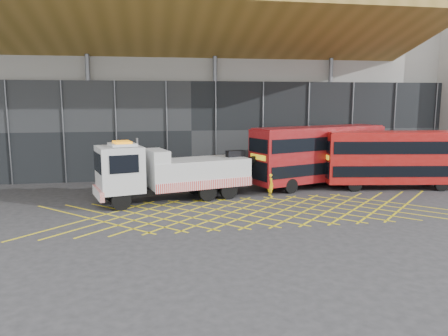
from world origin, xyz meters
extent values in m
plane|color=#2C2B2E|center=(0.00, 0.00, 0.00)|extent=(120.00, 120.00, 0.00)
cube|color=yellow|center=(-4.80, 0.00, 0.01)|extent=(7.16, 7.16, 0.01)
cube|color=yellow|center=(-4.80, 0.00, 0.01)|extent=(7.16, 7.16, 0.01)
cube|color=yellow|center=(-3.20, 0.00, 0.01)|extent=(7.16, 7.16, 0.01)
cube|color=yellow|center=(-3.20, 0.00, 0.01)|extent=(7.16, 7.16, 0.01)
cube|color=yellow|center=(-1.60, 0.00, 0.01)|extent=(7.16, 7.16, 0.01)
cube|color=yellow|center=(-1.60, 0.00, 0.01)|extent=(7.16, 7.16, 0.01)
cube|color=yellow|center=(0.00, 0.00, 0.01)|extent=(7.16, 7.16, 0.01)
cube|color=yellow|center=(0.00, 0.00, 0.01)|extent=(7.16, 7.16, 0.01)
cube|color=yellow|center=(1.60, 0.00, 0.01)|extent=(7.16, 7.16, 0.01)
cube|color=yellow|center=(1.60, 0.00, 0.01)|extent=(7.16, 7.16, 0.01)
cube|color=yellow|center=(3.20, 0.00, 0.01)|extent=(7.16, 7.16, 0.01)
cube|color=yellow|center=(3.20, 0.00, 0.01)|extent=(7.16, 7.16, 0.01)
cube|color=yellow|center=(4.80, 0.00, 0.01)|extent=(7.16, 7.16, 0.01)
cube|color=yellow|center=(4.80, 0.00, 0.01)|extent=(7.16, 7.16, 0.01)
cube|color=yellow|center=(6.40, 0.00, 0.01)|extent=(7.16, 7.16, 0.01)
cube|color=yellow|center=(6.40, 0.00, 0.01)|extent=(7.16, 7.16, 0.01)
cube|color=yellow|center=(8.00, 0.00, 0.01)|extent=(7.16, 7.16, 0.01)
cube|color=yellow|center=(8.00, 0.00, 0.01)|extent=(7.16, 7.16, 0.01)
cube|color=yellow|center=(9.60, 0.00, 0.01)|extent=(7.16, 7.16, 0.01)
cube|color=yellow|center=(9.60, 0.00, 0.01)|extent=(7.16, 7.16, 0.01)
cube|color=yellow|center=(11.20, 0.00, 0.01)|extent=(7.16, 7.16, 0.01)
cube|color=yellow|center=(11.20, 0.00, 0.01)|extent=(7.16, 7.16, 0.01)
cube|color=yellow|center=(12.80, 0.00, 0.01)|extent=(7.16, 7.16, 0.01)
cube|color=yellow|center=(12.80, 0.00, 0.01)|extent=(7.16, 7.16, 0.01)
cube|color=yellow|center=(14.40, 0.00, 0.01)|extent=(7.16, 7.16, 0.01)
cube|color=yellow|center=(14.40, 0.00, 0.01)|extent=(7.16, 7.16, 0.01)
cube|color=gray|center=(2.00, 19.00, 9.00)|extent=(55.00, 14.00, 18.00)
cube|color=black|center=(2.00, 11.70, 4.00)|extent=(55.00, 0.80, 8.00)
cube|color=olive|center=(0.00, 8.00, 11.50)|extent=(40.00, 11.93, 4.07)
cylinder|color=#595B60|center=(-6.00, 11.50, 5.00)|extent=(0.36, 0.36, 10.00)
cylinder|color=#595B60|center=(4.00, 11.50, 5.00)|extent=(0.36, 0.36, 10.00)
cylinder|color=#595B60|center=(14.00, 11.50, 5.00)|extent=(0.36, 0.36, 10.00)
cube|color=black|center=(0.24, 3.73, 0.75)|extent=(10.13, 3.71, 0.38)
cube|color=silver|center=(-3.29, 2.77, 2.31)|extent=(3.19, 3.27, 2.79)
cube|color=black|center=(-4.56, 2.43, 2.79)|extent=(0.67, 2.30, 1.18)
cube|color=red|center=(-4.59, 2.42, 0.91)|extent=(0.99, 2.77, 0.59)
cube|color=orange|center=(-3.08, 2.83, 3.95)|extent=(1.27, 1.50, 0.13)
cube|color=silver|center=(1.69, 4.12, 1.77)|extent=(7.13, 4.34, 1.72)
cube|color=red|center=(2.05, 2.79, 1.13)|extent=(6.45, 1.81, 0.59)
cube|color=silver|center=(-1.01, 3.39, 3.01)|extent=(1.71, 2.77, 0.75)
cube|color=black|center=(4.38, 4.85, 2.79)|extent=(1.39, 0.86, 0.54)
cube|color=black|center=(5.42, 5.13, 2.26)|extent=(2.37, 0.98, 1.16)
cylinder|color=black|center=(-3.20, 1.62, 0.59)|extent=(1.24, 0.67, 1.18)
cylinder|color=black|center=(-3.79, 3.80, 0.59)|extent=(1.24, 0.67, 1.18)
cylinder|color=black|center=(3.64, 3.48, 0.59)|extent=(1.24, 0.67, 1.18)
cylinder|color=black|center=(3.05, 5.66, 0.59)|extent=(1.24, 0.67, 1.18)
cylinder|color=#595B60|center=(-2.22, 4.17, 2.90)|extent=(0.15, 0.15, 2.36)
cube|color=maroon|center=(11.23, 6.71, 2.48)|extent=(11.30, 6.12, 3.91)
cube|color=black|center=(11.23, 6.71, 1.56)|extent=(10.90, 6.03, 0.86)
cube|color=black|center=(11.23, 6.71, 3.37)|extent=(10.90, 6.03, 0.96)
cube|color=black|center=(5.99, 4.85, 1.61)|extent=(0.81, 2.15, 1.31)
cube|color=black|center=(5.99, 4.85, 3.37)|extent=(0.81, 2.15, 0.96)
cube|color=yellow|center=(5.98, 4.85, 2.57)|extent=(0.66, 1.71, 0.35)
cube|color=maroon|center=(11.23, 6.71, 4.46)|extent=(11.02, 5.85, 0.12)
cylinder|color=black|center=(8.29, 4.46, 0.52)|extent=(1.09, 0.63, 1.05)
cylinder|color=black|center=(7.53, 6.60, 0.52)|extent=(1.09, 0.63, 1.05)
cylinder|color=black|center=(14.65, 6.72, 0.52)|extent=(1.09, 0.63, 1.05)
cylinder|color=black|center=(13.89, 8.85, 0.52)|extent=(1.09, 0.63, 1.05)
cube|color=#9E0F0C|center=(16.42, 4.79, 2.31)|extent=(10.59, 3.91, 3.65)
cube|color=black|center=(16.42, 4.79, 1.46)|extent=(10.19, 3.91, 0.80)
cube|color=black|center=(16.42, 4.79, 3.15)|extent=(10.19, 3.91, 0.89)
cube|color=black|center=(11.29, 5.56, 1.50)|extent=(0.37, 2.10, 1.22)
cube|color=black|center=(11.29, 5.56, 3.15)|extent=(0.37, 2.10, 0.89)
cube|color=yellow|center=(11.28, 5.56, 2.40)|extent=(0.31, 1.67, 0.33)
cube|color=#9E0F0C|center=(16.42, 4.79, 4.17)|extent=(10.35, 3.69, 0.11)
cylinder|color=black|center=(13.01, 4.24, 0.49)|extent=(1.01, 0.42, 0.98)
cylinder|color=black|center=(13.32, 6.32, 0.49)|extent=(1.01, 0.42, 0.98)
cylinder|color=black|center=(19.24, 3.30, 0.49)|extent=(1.01, 0.42, 0.98)
cylinder|color=black|center=(19.56, 5.38, 0.49)|extent=(1.01, 0.42, 0.98)
imported|color=yellow|center=(6.61, 3.78, 0.79)|extent=(0.51, 0.65, 1.58)
camera|label=1|loc=(-1.51, -24.39, 6.55)|focal=35.00mm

